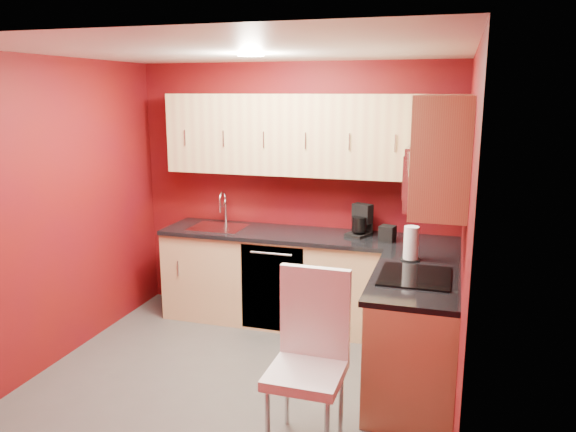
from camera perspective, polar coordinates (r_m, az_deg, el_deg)
The scene contains 21 objects.
floor at distance 4.63m, azimuth -4.69°, elevation -16.20°, with size 3.20×3.20×0.00m, color #4A4845.
ceiling at distance 4.07m, azimuth -5.34°, elevation 16.42°, with size 3.20×3.20×0.00m, color white.
wall_back at distance 5.56m, azimuth 0.73°, elevation 2.49°, with size 3.20×3.20×0.00m, color #640E09.
wall_front at distance 2.89m, azimuth -16.15°, elevation -7.59°, with size 3.20×3.20×0.00m, color #640E09.
wall_left at distance 4.98m, azimuth -22.35°, elevation 0.35°, with size 3.00×3.00×0.00m, color #640E09.
wall_right at distance 3.89m, azimuth 17.50°, elevation -2.52°, with size 3.00×3.00×0.00m, color #640E09.
base_cabinets_back at distance 5.44m, azimuth 1.86°, elevation -6.64°, with size 2.80×0.60×0.87m, color tan.
base_cabinets_right at distance 4.40m, azimuth 12.79°, elevation -11.75°, with size 0.60×1.30×0.87m, color tan.
countertop_back at distance 5.29m, azimuth 1.86°, elevation -2.04°, with size 2.80×0.63×0.04m, color black.
countertop_right at distance 4.22m, azimuth 12.87°, elevation -6.17°, with size 0.63×1.27×0.04m, color black.
upper_cabinets_back at distance 5.27m, azimuth 2.33°, elevation 8.22°, with size 2.80×0.35×0.75m, color tan.
upper_cabinets_right at distance 4.22m, azimuth 15.65°, elevation 7.54°, with size 0.35×1.55×0.75m.
microwave at distance 4.01m, azimuth 14.92°, elevation 4.06°, with size 0.42×0.76×0.42m.
cooktop at distance 4.18m, azimuth 12.78°, elevation -5.99°, with size 0.50×0.55×0.01m, color black.
sink at distance 5.59m, azimuth -7.04°, elevation -0.77°, with size 0.52×0.42×0.35m.
dishwasher_front at distance 5.24m, azimuth -1.63°, elevation -7.38°, with size 0.60×0.02×0.82m, color black.
downlight at distance 4.35m, azimuth -3.80°, elevation 15.99°, with size 0.20×0.20×0.01m, color white.
coffee_maker at distance 5.21m, azimuth 7.20°, elevation -0.46°, with size 0.18×0.24×0.29m, color black, non-canonical shape.
napkin_holder at distance 5.09m, azimuth 10.06°, elevation -1.76°, with size 0.13×0.13×0.14m, color black, non-canonical shape.
paper_towel at distance 4.55m, azimuth 12.39°, elevation -2.73°, with size 0.16×0.16×0.27m, color silver, non-canonical shape.
dining_chair at distance 3.60m, azimuth 1.83°, elevation -14.83°, with size 0.46×0.48×1.13m, color white, non-canonical shape.
Camera 1 is at (1.52, -3.76, 2.22)m, focal length 35.00 mm.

